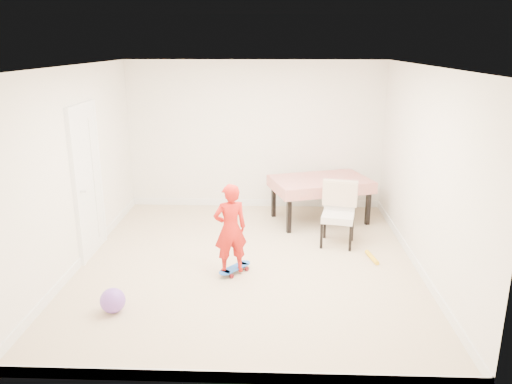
{
  "coord_description": "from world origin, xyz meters",
  "views": [
    {
      "loc": [
        0.34,
        -6.2,
        2.87
      ],
      "look_at": [
        0.1,
        0.2,
        0.95
      ],
      "focal_mm": 35.0,
      "sensor_mm": 36.0,
      "label": 1
    }
  ],
  "objects_px": {
    "dining_chair": "(338,215)",
    "skateboard": "(235,270)",
    "balloon": "(113,301)",
    "dining_table": "(320,200)",
    "child": "(230,231)"
  },
  "relations": [
    {
      "from": "skateboard",
      "to": "balloon",
      "type": "xyz_separation_m",
      "value": [
        -1.27,
        -1.03,
        0.1
      ]
    },
    {
      "from": "skateboard",
      "to": "child",
      "type": "bearing_deg",
      "value": 166.53
    },
    {
      "from": "dining_chair",
      "to": "skateboard",
      "type": "relative_size",
      "value": 1.77
    },
    {
      "from": "dining_table",
      "to": "balloon",
      "type": "xyz_separation_m",
      "value": [
        -2.53,
        -3.08,
        -0.22
      ]
    },
    {
      "from": "child",
      "to": "skateboard",
      "type": "bearing_deg",
      "value": -163.17
    },
    {
      "from": "balloon",
      "to": "dining_table",
      "type": "bearing_deg",
      "value": 50.58
    },
    {
      "from": "skateboard",
      "to": "balloon",
      "type": "distance_m",
      "value": 1.64
    },
    {
      "from": "dining_table",
      "to": "balloon",
      "type": "height_order",
      "value": "dining_table"
    },
    {
      "from": "dining_table",
      "to": "child",
      "type": "distance_m",
      "value": 2.48
    },
    {
      "from": "dining_table",
      "to": "skateboard",
      "type": "distance_m",
      "value": 2.43
    },
    {
      "from": "balloon",
      "to": "dining_chair",
      "type": "bearing_deg",
      "value": 37.07
    },
    {
      "from": "dining_chair",
      "to": "child",
      "type": "relative_size",
      "value": 0.79
    },
    {
      "from": "dining_table",
      "to": "dining_chair",
      "type": "relative_size",
      "value": 1.67
    },
    {
      "from": "dining_chair",
      "to": "child",
      "type": "height_order",
      "value": "child"
    },
    {
      "from": "dining_table",
      "to": "child",
      "type": "relative_size",
      "value": 1.32
    }
  ]
}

